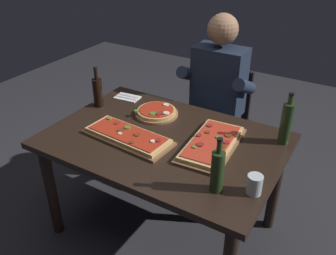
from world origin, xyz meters
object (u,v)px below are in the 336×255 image
Objects in this scene: pizza_rectangular_left at (212,144)px; diner_chair at (220,117)px; pizza_round_far at (157,112)px; seated_diner at (216,94)px; vinegar_bottle_green at (98,92)px; dining_table at (164,151)px; oil_bottle_amber at (217,170)px; tumbler_near_camera at (254,185)px; pizza_rectangular_front at (128,136)px; wine_bottle_dark at (286,123)px.

diner_chair is (-0.28, 0.79, -0.27)m from pizza_rectangular_left.
seated_diner is (0.20, 0.51, -0.02)m from pizza_round_far.
vinegar_bottle_green is (-0.91, 0.07, 0.09)m from pizza_rectangular_left.
oil_bottle_amber is (0.47, -0.27, 0.21)m from dining_table.
seated_diner is at bearing 123.85° from tumbler_near_camera.
pizza_rectangular_left is (0.47, 0.18, 0.00)m from pizza_rectangular_front.
oil_bottle_amber is at bearing -104.90° from wine_bottle_dark.
pizza_rectangular_front is at bearing 174.10° from tumbler_near_camera.
diner_chair is (0.19, 0.97, -0.27)m from pizza_rectangular_front.
tumbler_near_camera is (1.25, -0.34, -0.06)m from vinegar_bottle_green.
tumbler_near_camera is at bearing -17.57° from dining_table.
diner_chair is (0.01, 0.86, -0.16)m from dining_table.
pizza_rectangular_front is 1.07× the size of pizza_rectangular_left.
oil_bottle_amber is 1.03× the size of vinegar_bottle_green.
dining_table is 4.36× the size of wine_bottle_dark.
seated_diner is (-0.62, 0.41, -0.13)m from wine_bottle_dark.
pizza_rectangular_left is at bearing 21.17° from pizza_rectangular_front.
tumbler_near_camera is (0.01, -0.53, -0.08)m from wine_bottle_dark.
wine_bottle_dark reaches higher than pizza_rectangular_front.
pizza_round_far is 0.55m from seated_diner.
diner_chair is at bearing 89.61° from dining_table.
pizza_rectangular_front is at bearing -87.19° from pizza_round_far.
dining_table is 1.61× the size of diner_chair.
vinegar_bottle_green is at bearing -171.34° from wine_bottle_dark.
diner_chair is at bearing 71.92° from pizza_round_far.
pizza_rectangular_left is 0.91m from vinegar_bottle_green.
wine_bottle_dark is at bearing 37.33° from pizza_rectangular_left.
diner_chair is (-0.62, 0.53, -0.39)m from wine_bottle_dark.
oil_bottle_amber is 0.34× the size of diner_chair.
pizza_rectangular_front is 5.69× the size of tumbler_near_camera.
oil_bottle_amber is 1.16m from vinegar_bottle_green.
oil_bottle_amber reaches higher than pizza_rectangular_front.
oil_bottle_amber reaches higher than pizza_rectangular_left.
pizza_round_far is 0.84m from wine_bottle_dark.
vinegar_bottle_green is at bearing 150.22° from pizza_rectangular_front.
pizza_round_far is 0.84m from oil_bottle_amber.
seated_diner is at bearing 112.74° from pizza_rectangular_left.
wine_bottle_dark is at bearing 75.10° from oil_bottle_amber.
seated_diner reaches higher than pizza_round_far.
oil_bottle_amber is (0.65, -0.16, 0.10)m from pizza_rectangular_front.
dining_table is 0.74m from seated_diner.
dining_table is 13.83× the size of tumbler_near_camera.
pizza_rectangular_left is at bearing -142.67° from wine_bottle_dark.
wine_bottle_dark is 1.26m from vinegar_bottle_green.
pizza_rectangular_left is 0.51m from pizza_round_far.
pizza_round_far is at bearing 92.81° from pizza_rectangular_front.
diner_chair is (0.63, 0.72, -0.36)m from vinegar_bottle_green.
diner_chair is at bearing 90.00° from seated_diner.
seated_diner is (-0.63, 0.94, -0.05)m from tumbler_near_camera.
tumbler_near_camera is (0.17, 0.07, -0.07)m from oil_bottle_amber.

